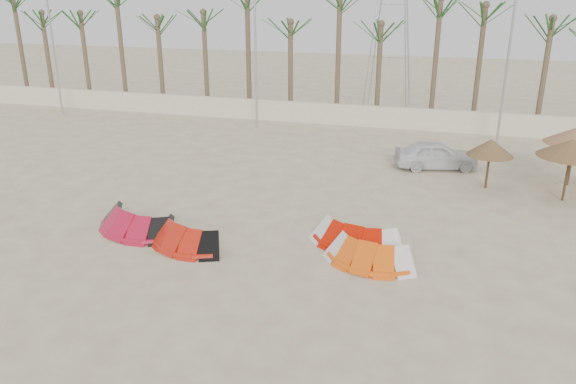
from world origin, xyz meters
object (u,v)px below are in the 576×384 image
(kite_red_mid, at_px, (187,232))
(car, at_px, (436,155))
(kite_red_left, at_px, (138,219))
(parasol_right, at_px, (576,135))
(parasol_mid, at_px, (572,148))
(kite_orange, at_px, (370,250))
(parasol_left, at_px, (491,147))
(kite_red_right, at_px, (357,232))

(kite_red_mid, xyz_separation_m, car, (7.72, 10.90, 0.24))
(kite_red_left, distance_m, parasol_right, 18.33)
(parasol_mid, bearing_deg, kite_red_left, -154.13)
(kite_red_mid, xyz_separation_m, kite_orange, (6.10, 0.39, -0.00))
(kite_red_mid, relative_size, parasol_left, 1.56)
(kite_red_right, distance_m, kite_orange, 1.35)
(parasol_right, xyz_separation_m, car, (-5.67, 0.87, -1.57))
(kite_red_left, xyz_separation_m, car, (9.94, 10.31, 0.24))
(kite_red_mid, bearing_deg, kite_red_left, 165.06)
(kite_red_right, bearing_deg, parasol_right, 46.86)
(car, bearing_deg, parasol_mid, -135.72)
(kite_red_mid, xyz_separation_m, parasol_mid, (12.88, 7.91, 1.79))
(kite_red_left, height_order, car, car)
(car, bearing_deg, kite_red_right, 150.94)
(kite_red_left, bearing_deg, parasol_left, 33.48)
(kite_red_mid, height_order, parasol_mid, parasol_mid)
(kite_red_mid, bearing_deg, kite_orange, 3.66)
(kite_orange, xyz_separation_m, parasol_left, (3.83, 8.23, 1.40))
(parasol_mid, bearing_deg, kite_red_mid, -148.44)
(kite_red_right, bearing_deg, car, 76.52)
(kite_red_left, distance_m, kite_orange, 8.32)
(kite_orange, distance_m, parasol_mid, 10.28)
(kite_red_mid, height_order, kite_orange, same)
(kite_red_mid, relative_size, kite_orange, 1.08)
(kite_red_right, height_order, car, car)
(parasol_left, bearing_deg, kite_red_mid, -139.02)
(kite_red_left, distance_m, parasol_left, 14.63)
(kite_red_mid, bearing_deg, car, 54.69)
(parasol_left, relative_size, car, 0.56)
(parasol_right, bearing_deg, parasol_mid, -103.72)
(kite_red_left, xyz_separation_m, kite_red_mid, (2.22, -0.59, -0.00))
(kite_red_right, xyz_separation_m, car, (2.23, 9.30, 0.24))
(kite_orange, bearing_deg, parasol_right, 52.88)
(kite_orange, bearing_deg, kite_red_mid, -176.34)
(kite_red_left, xyz_separation_m, parasol_mid, (15.09, 7.32, 1.79))
(kite_red_left, distance_m, kite_red_mid, 2.29)
(kite_red_right, distance_m, parasol_right, 11.70)
(parasol_left, distance_m, car, 3.38)
(parasol_left, bearing_deg, kite_red_left, -146.52)
(parasol_right, bearing_deg, car, 171.25)
(kite_red_right, distance_m, car, 9.57)
(parasol_right, relative_size, car, 0.67)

